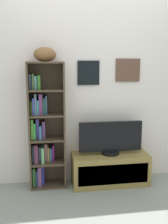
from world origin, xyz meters
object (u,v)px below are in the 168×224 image
bookshelf (44,130)px  tv_stand (110,169)px  football (45,54)px  television (111,138)px

bookshelf → tv_stand: bookshelf is taller
football → tv_stand: size_ratio=0.28×
tv_stand → television: size_ratio=1.21×
bookshelf → television: (0.82, -0.09, -0.12)m
bookshelf → television: bearing=-5.9°
bookshelf → football: bearing=-33.6°
bookshelf → television: 0.83m
bookshelf → football: size_ratio=5.77×
football → television: (0.78, -0.06, -1.01)m
football → tv_stand: (0.78, -0.06, -1.42)m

